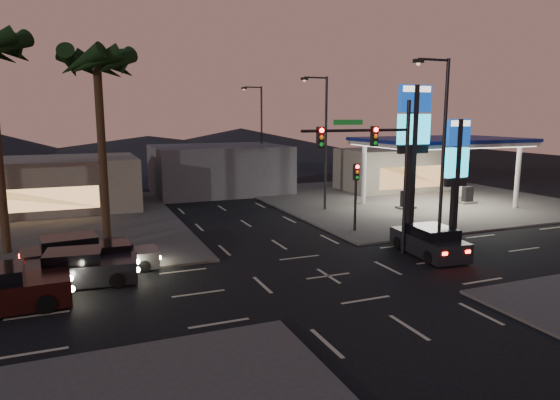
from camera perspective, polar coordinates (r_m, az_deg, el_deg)
name	(u,v)px	position (r m, az deg, el deg)	size (l,w,h in m)	color
ground	(328,276)	(23.09, 5.54, -8.65)	(140.00, 140.00, 0.00)	black
corner_lot_ne	(407,199)	(44.64, 14.28, 0.16)	(24.00, 24.00, 0.12)	#47443F
gas_station	(441,143)	(40.96, 17.90, 6.22)	(12.20, 8.20, 5.47)	silver
convenience_store	(393,170)	(49.56, 12.82, 3.41)	(10.00, 6.00, 4.00)	#726B5B
pylon_sign_tall	(414,129)	(31.16, 15.04, 7.81)	(2.20, 0.35, 9.00)	black
pylon_sign_short	(457,158)	(32.07, 19.56, 4.52)	(1.60, 0.35, 7.00)	black
traffic_signal_mast	(378,156)	(25.63, 11.15, 4.99)	(6.10, 0.39, 8.00)	black
pedestal_signal	(356,186)	(31.01, 8.67, 1.58)	(0.32, 0.39, 4.30)	black
streetlight_near	(441,146)	(26.61, 17.88, 5.93)	(2.14, 0.25, 10.00)	black
streetlight_mid	(323,136)	(37.51, 4.98, 7.34)	(2.14, 0.25, 10.00)	black
streetlight_far	(260,130)	(50.37, -2.34, 7.98)	(2.14, 0.25, 10.00)	black
palm_a	(97,73)	(28.98, -20.15, 13.44)	(4.41, 4.41, 10.86)	black
building_far_west	(26,186)	(41.88, -27.06, 1.45)	(16.00, 8.00, 4.00)	#726B5B
building_far_mid	(219,169)	(47.27, -6.97, 3.53)	(12.00, 9.00, 4.40)	#4C4C51
hill_right	(241,144)	(83.43, -4.48, 6.45)	(50.00, 50.00, 5.00)	black
hill_center	(149,149)	(80.21, -14.79, 5.67)	(60.00, 60.00, 4.00)	black
car_lane_a_front	(81,269)	(23.35, -21.84, -7.29)	(4.85, 2.42, 1.53)	black
car_lane_b_front	(113,258)	(24.88, -18.53, -6.28)	(4.15, 1.85, 1.33)	#555557
car_lane_b_mid	(76,253)	(25.74, -22.33, -5.66)	(5.16, 2.56, 1.63)	black
suv_station	(430,242)	(27.24, 16.72, -4.57)	(2.42, 4.88, 1.57)	black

